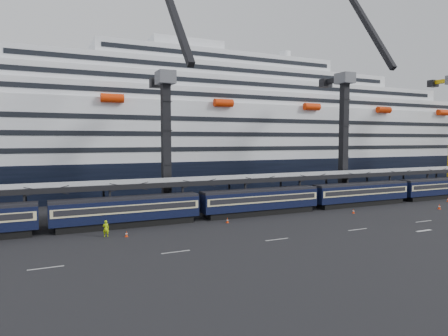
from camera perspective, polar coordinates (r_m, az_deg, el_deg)
The scene contains 13 objects.
ground at distance 57.87m, azimuth 17.25°, elevation -7.41°, with size 260.00×260.00×0.00m, color black.
lane_markings at distance 60.24m, azimuth 26.45°, elevation -7.20°, with size 111.00×4.27×0.02m.
train at distance 62.51m, azimuth 7.91°, elevation -4.38°, with size 133.05×3.00×4.05m.
canopy at distance 68.02m, azimuth 9.40°, elevation -1.13°, with size 130.00×6.25×5.53m.
cruise_ship at distance 95.44m, azimuth -2.04°, elevation 4.64°, with size 214.09×28.84×34.00m.
crane_dark_near at distance 63.20m, azimuth -8.18°, elevation 4.56°, with size 4.50×17.75×35.08m.
crane_dark_mid at distance 79.89m, azimuth 16.95°, elevation 5.32°, with size 4.50×18.24×39.64m.
worker at distance 49.00m, azimuth -16.53°, elevation -8.29°, with size 0.71×0.47×1.96m, color #B1DD0B.
traffic_cone_b at distance 48.58m, azimuth -13.76°, elevation -9.13°, with size 0.34×0.34×0.67m.
traffic_cone_c at distance 54.89m, azimuth 0.49°, elevation -7.48°, with size 0.35×0.35×0.70m.
traffic_cone_d at distance 65.03m, azimuth 18.01°, elevation -5.88°, with size 0.34×0.34×0.68m.
traffic_cone_e at distance 74.38m, azimuth 28.40°, elevation -4.87°, with size 0.42×0.42×0.85m.
traffic_cone_f at distance 84.06m, azimuth 29.34°, elevation -3.97°, with size 0.37×0.37×0.73m.
Camera 1 is at (-38.29, -41.90, 11.27)m, focal length 32.00 mm.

